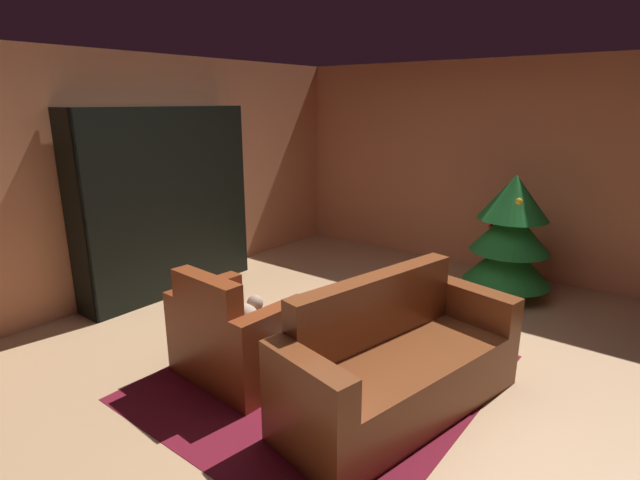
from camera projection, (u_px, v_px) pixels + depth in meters
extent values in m
plane|color=tan|center=(342.00, 364.00, 4.04)|extent=(7.45, 7.45, 0.00)
cube|color=#CE7D51|center=(491.00, 168.00, 6.07)|extent=(5.53, 0.06, 2.57)
cube|color=#CE7D51|center=(137.00, 177.00, 5.31)|extent=(0.06, 6.33, 2.57)
cube|color=maroon|center=(327.00, 376.00, 3.86)|extent=(2.21, 2.52, 0.01)
cube|color=black|center=(175.00, 205.00, 5.26)|extent=(0.03, 2.00, 2.02)
cube|color=black|center=(233.00, 190.00, 6.11)|extent=(0.38, 0.02, 2.02)
cube|color=black|center=(75.00, 219.00, 4.62)|extent=(0.38, 0.03, 2.02)
cube|color=black|center=(172.00, 288.00, 5.64)|extent=(0.36, 1.95, 0.03)
cube|color=black|center=(170.00, 261.00, 5.55)|extent=(0.36, 1.95, 0.03)
cube|color=black|center=(167.00, 232.00, 5.46)|extent=(0.36, 1.95, 0.02)
cube|color=black|center=(165.00, 202.00, 5.37)|extent=(0.36, 1.95, 0.02)
cube|color=black|center=(162.00, 172.00, 5.27)|extent=(0.36, 1.95, 0.02)
cube|color=black|center=(159.00, 140.00, 5.18)|extent=(0.36, 1.95, 0.02)
cube|color=black|center=(157.00, 107.00, 5.09)|extent=(0.36, 1.95, 0.03)
cube|color=black|center=(160.00, 235.00, 5.56)|extent=(0.05, 0.85, 0.53)
cube|color=black|center=(161.00, 235.00, 5.54)|extent=(0.03, 0.88, 0.56)
cube|color=gold|center=(230.00, 257.00, 6.33)|extent=(0.28, 0.05, 0.24)
cube|color=#156D88|center=(226.00, 258.00, 6.30)|extent=(0.25, 0.05, 0.24)
cube|color=#1B6A87|center=(221.00, 258.00, 6.27)|extent=(0.19, 0.04, 0.25)
cube|color=#47381F|center=(221.00, 260.00, 6.21)|extent=(0.28, 0.03, 0.24)
cube|color=#42833F|center=(217.00, 261.00, 6.21)|extent=(0.22, 0.04, 0.21)
cube|color=#7E469D|center=(216.00, 263.00, 6.15)|extent=(0.27, 0.04, 0.21)
cube|color=orange|center=(212.00, 262.00, 6.12)|extent=(0.24, 0.05, 0.24)
cube|color=#8C5199|center=(224.00, 179.00, 6.07)|extent=(0.22, 0.04, 0.26)
cube|color=orange|center=(222.00, 182.00, 6.04)|extent=(0.24, 0.03, 0.19)
cube|color=#7F4A91|center=(219.00, 181.00, 6.02)|extent=(0.20, 0.03, 0.23)
cube|color=red|center=(218.00, 181.00, 5.98)|extent=(0.24, 0.04, 0.23)
cube|color=#BC9F92|center=(216.00, 180.00, 5.93)|extent=(0.28, 0.04, 0.26)
cube|color=orange|center=(213.00, 182.00, 5.90)|extent=(0.26, 0.05, 0.24)
cube|color=#397436|center=(207.00, 184.00, 5.89)|extent=(0.17, 0.04, 0.20)
cube|color=teal|center=(203.00, 181.00, 5.84)|extent=(0.18, 0.04, 0.27)
cube|color=red|center=(225.00, 152.00, 5.97)|extent=(0.28, 0.04, 0.24)
cube|color=orange|center=(221.00, 151.00, 5.94)|extent=(0.24, 0.04, 0.27)
cube|color=#196596|center=(219.00, 153.00, 5.91)|extent=(0.27, 0.03, 0.23)
cube|color=#308438|center=(215.00, 151.00, 5.90)|extent=(0.21, 0.03, 0.28)
cube|color=#125084|center=(213.00, 152.00, 5.87)|extent=(0.21, 0.04, 0.26)
cube|color=#8B5091|center=(210.00, 156.00, 5.84)|extent=(0.21, 0.05, 0.18)
cube|color=red|center=(207.00, 153.00, 5.78)|extent=(0.24, 0.03, 0.27)
cube|color=#493A18|center=(204.00, 152.00, 5.75)|extent=(0.23, 0.04, 0.28)
cube|color=#1A5287|center=(220.00, 125.00, 5.89)|extent=(0.20, 0.04, 0.21)
cube|color=#B39C92|center=(219.00, 124.00, 5.83)|extent=(0.28, 0.04, 0.24)
cube|color=gold|center=(214.00, 124.00, 5.81)|extent=(0.20, 0.04, 0.24)
cube|color=navy|center=(210.00, 123.00, 5.78)|extent=(0.18, 0.05, 0.27)
cube|color=orange|center=(206.00, 124.00, 5.74)|extent=(0.17, 0.03, 0.26)
cube|color=#126F92|center=(204.00, 123.00, 5.71)|extent=(0.17, 0.03, 0.28)
cube|color=gold|center=(201.00, 126.00, 5.68)|extent=(0.19, 0.05, 0.21)
cube|color=#2C7E4E|center=(199.00, 123.00, 5.62)|extent=(0.24, 0.03, 0.28)
cube|color=brown|center=(238.00, 351.00, 3.85)|extent=(0.69, 0.70, 0.39)
cube|color=brown|center=(207.00, 309.00, 3.55)|extent=(0.66, 0.18, 0.49)
cube|color=brown|center=(273.00, 352.00, 3.57)|extent=(0.18, 0.67, 0.66)
cube|color=brown|center=(207.00, 321.00, 4.07)|extent=(0.18, 0.67, 0.66)
ellipsoid|color=#9F846F|center=(245.00, 315.00, 3.82)|extent=(0.29, 0.20, 0.18)
sphere|color=#9F846F|center=(255.00, 303.00, 3.90)|extent=(0.13, 0.13, 0.13)
cube|color=brown|center=(401.00, 382.00, 3.40)|extent=(1.00, 1.61, 0.42)
cube|color=brown|center=(374.00, 308.00, 3.48)|extent=(0.46, 1.49, 0.49)
cube|color=brown|center=(307.00, 413.00, 2.84)|extent=(0.73, 0.31, 0.69)
cube|color=brown|center=(472.00, 329.00, 3.88)|extent=(0.73, 0.31, 0.69)
cylinder|color=black|center=(360.00, 372.00, 3.55)|extent=(0.04, 0.04, 0.39)
cylinder|color=black|center=(343.00, 352.00, 3.83)|extent=(0.04, 0.04, 0.39)
cylinder|color=black|center=(321.00, 369.00, 3.59)|extent=(0.04, 0.04, 0.39)
cylinder|color=silver|center=(342.00, 339.00, 3.61)|extent=(0.63, 0.63, 0.02)
cube|color=gray|center=(334.00, 336.00, 3.59)|extent=(0.16, 0.14, 0.03)
cube|color=#304686|center=(333.00, 333.00, 3.58)|extent=(0.17, 0.15, 0.02)
cube|color=yellow|center=(334.00, 330.00, 3.57)|extent=(0.16, 0.14, 0.03)
cube|color=gray|center=(333.00, 327.00, 3.57)|extent=(0.19, 0.15, 0.02)
cylinder|color=navy|center=(366.00, 330.00, 3.53)|extent=(0.07, 0.07, 0.16)
cylinder|color=navy|center=(366.00, 316.00, 3.50)|extent=(0.03, 0.03, 0.06)
cylinder|color=brown|center=(505.00, 288.00, 5.46)|extent=(0.08, 0.08, 0.16)
cone|color=#1D722C|center=(508.00, 261.00, 5.37)|extent=(0.93, 0.93, 0.47)
cone|color=#1D722C|center=(511.00, 230.00, 5.28)|extent=(0.83, 0.83, 0.47)
cone|color=#1D722C|center=(515.00, 197.00, 5.18)|extent=(0.73, 0.73, 0.47)
sphere|color=red|center=(536.00, 219.00, 5.37)|extent=(0.05, 0.05, 0.05)
sphere|color=red|center=(491.00, 226.00, 5.59)|extent=(0.06, 0.06, 0.06)
sphere|color=yellow|center=(519.00, 202.00, 4.90)|extent=(0.07, 0.07, 0.07)
sphere|color=red|center=(508.00, 202.00, 5.49)|extent=(0.08, 0.08, 0.08)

